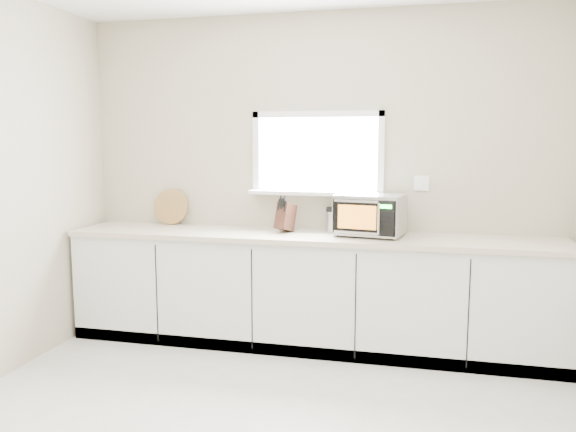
% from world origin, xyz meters
% --- Properties ---
extents(back_wall, '(4.00, 0.17, 2.70)m').
position_xyz_m(back_wall, '(0.00, 2.00, 1.36)').
color(back_wall, '#B2A68D').
rests_on(back_wall, ground).
extents(cabinets, '(3.92, 0.60, 0.88)m').
position_xyz_m(cabinets, '(0.00, 1.70, 0.44)').
color(cabinets, silver).
rests_on(cabinets, ground).
extents(countertop, '(3.92, 0.64, 0.04)m').
position_xyz_m(countertop, '(0.00, 1.69, 0.90)').
color(countertop, beige).
rests_on(countertop, cabinets).
extents(microwave, '(0.56, 0.48, 0.33)m').
position_xyz_m(microwave, '(0.47, 1.74, 1.09)').
color(microwave, black).
rests_on(microwave, countertop).
extents(knife_block, '(0.16, 0.23, 0.30)m').
position_xyz_m(knife_block, '(-0.22, 1.76, 1.05)').
color(knife_block, '#402117').
rests_on(knife_block, countertop).
extents(cutting_board, '(0.32, 0.08, 0.32)m').
position_xyz_m(cutting_board, '(-1.31, 1.94, 1.08)').
color(cutting_board, olive).
rests_on(cutting_board, countertop).
extents(coffee_grinder, '(0.13, 0.13, 0.21)m').
position_xyz_m(coffee_grinder, '(0.16, 1.87, 1.02)').
color(coffee_grinder, '#ABADB2').
rests_on(coffee_grinder, countertop).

